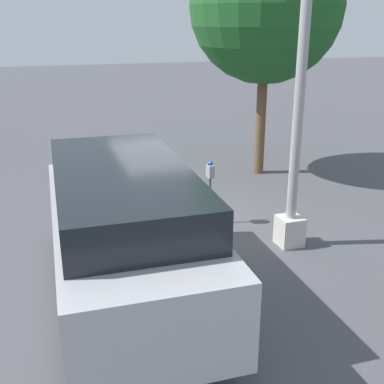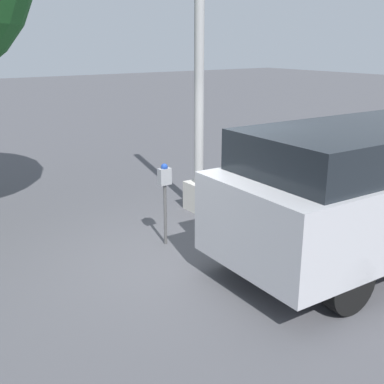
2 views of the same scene
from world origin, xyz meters
name	(u,v)px [view 2 (image 2 of 2)]	position (x,y,z in m)	size (l,w,h in m)	color
ground_plane	(181,257)	(0.00, 0.00, 0.00)	(80.00, 80.00, 0.00)	#4C4C51
parking_meter_near	(165,185)	(0.09, 0.58, 0.98)	(0.20, 0.12, 1.33)	#4C4C4C
lamp_post	(199,113)	(1.50, 1.64, 1.87)	(0.44, 0.44, 5.36)	beige
parked_van	(374,186)	(2.33, -1.58, 1.12)	(5.07, 2.16, 2.03)	#B2B2B7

